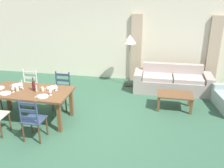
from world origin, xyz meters
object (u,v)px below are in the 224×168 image
at_px(coffee_table, 175,96).
at_px(coffee_cup_primary, 43,89).
at_px(dining_chair_far_left, 29,88).
at_px(wine_glass_near_left, 13,88).
at_px(wine_bottle, 34,86).
at_px(wine_glass_far_right, 56,86).
at_px(dining_chair_far_right, 62,91).
at_px(coffee_cup_secondary, 17,89).
at_px(dining_table, 30,94).
at_px(wine_glass_near_right, 50,90).
at_px(standing_lamp, 130,42).
at_px(dining_chair_near_right, 33,120).
at_px(couch, 172,82).
at_px(wine_glass_far_left, 20,83).

bearing_deg(coffee_table, coffee_cup_primary, -158.78).
height_order(dining_chair_far_left, wine_glass_near_left, dining_chair_far_left).
bearing_deg(coffee_cup_primary, wine_bottle, -176.60).
distance_m(wine_glass_far_right, coffee_cup_primary, 0.31).
bearing_deg(dining_chair_far_left, dining_chair_far_right, 0.55).
height_order(dining_chair_far_right, coffee_cup_secondary, dining_chair_far_right).
xyz_separation_m(dining_chair_far_left, wine_glass_far_right, (1.03, -0.58, 0.38)).
bearing_deg(wine_glass_far_right, dining_table, -166.20).
relative_size(dining_chair_far_left, wine_glass_near_right, 5.96).
distance_m(wine_glass_near_left, standing_lamp, 3.65).
distance_m(dining_table, standing_lamp, 3.38).
relative_size(dining_table, coffee_cup_secondary, 21.11).
bearing_deg(dining_chair_far_right, dining_table, -122.64).
bearing_deg(dining_chair_near_right, dining_table, 119.92).
xyz_separation_m(wine_bottle, wine_glass_near_left, (-0.42, -0.18, -0.01)).
bearing_deg(wine_bottle, couch, 36.80).
distance_m(wine_bottle, wine_glass_near_right, 0.52).
bearing_deg(coffee_cup_primary, standing_lamp, 57.14).
bearing_deg(wine_glass_far_left, standing_lamp, 47.98).
bearing_deg(couch, coffee_cup_secondary, -145.03).
relative_size(wine_glass_far_left, coffee_table, 0.18).
distance_m(dining_table, wine_glass_near_left, 0.41).
bearing_deg(dining_chair_near_right, standing_lamp, 66.01).
xyz_separation_m(dining_table, wine_glass_far_left, (-0.30, 0.13, 0.20)).
bearing_deg(dining_chair_near_right, dining_chair_far_right, 89.07).
height_order(dining_chair_far_left, wine_glass_far_right, dining_chair_far_left).
bearing_deg(dining_chair_far_right, coffee_cup_secondary, -133.18).
bearing_deg(wine_glass_near_right, wine_bottle, 160.10).
relative_size(dining_chair_far_left, wine_bottle, 3.04).
distance_m(coffee_cup_secondary, standing_lamp, 3.56).
bearing_deg(standing_lamp, dining_chair_far_left, -141.61).
relative_size(wine_glass_near_left, wine_glass_near_right, 1.00).
height_order(dining_chair_far_left, wine_bottle, wine_bottle).
xyz_separation_m(dining_table, coffee_cup_secondary, (-0.27, -0.05, 0.13)).
bearing_deg(coffee_cup_primary, wine_glass_near_left, -162.89).
distance_m(wine_glass_far_left, standing_lamp, 3.43).
distance_m(wine_glass_near_left, wine_glass_near_right, 0.91).
bearing_deg(wine_glass_near_left, wine_glass_far_right, 17.10).
bearing_deg(standing_lamp, wine_glass_near_right, -116.67).
bearing_deg(wine_glass_near_right, dining_chair_near_right, -101.29).
bearing_deg(wine_glass_near_left, couch, 35.42).
xyz_separation_m(wine_glass_far_right, coffee_cup_secondary, (-0.86, -0.20, -0.07)).
bearing_deg(dining_chair_far_right, coffee_table, 9.91).
height_order(dining_chair_near_right, wine_glass_near_left, dining_chair_near_right).
height_order(wine_glass_near_left, wine_glass_near_right, same).
bearing_deg(wine_glass_far_right, wine_bottle, -168.45).
bearing_deg(couch, dining_chair_far_right, -148.88).
bearing_deg(wine_glass_near_right, dining_table, 167.10).
distance_m(wine_glass_near_left, coffee_table, 3.96).
distance_m(wine_glass_far_left, coffee_table, 3.85).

